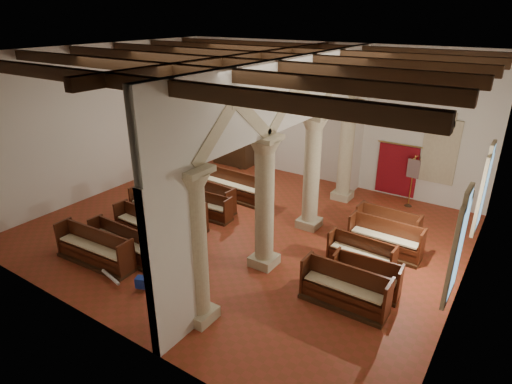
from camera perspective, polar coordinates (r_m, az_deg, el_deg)
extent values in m
plane|color=maroon|center=(15.22, -1.61, -5.04)|extent=(14.00, 14.00, 0.00)
plane|color=#312010|center=(13.48, -1.91, 18.08)|extent=(14.00, 14.00, 0.00)
cube|color=silver|center=(19.11, 8.84, 10.19)|extent=(14.00, 0.02, 6.00)
cube|color=silver|center=(10.12, -21.76, -3.04)|extent=(14.00, 0.02, 6.00)
cube|color=silver|center=(18.86, -19.63, 8.96)|extent=(0.02, 12.00, 6.00)
cube|color=silver|center=(11.74, 27.42, -0.46)|extent=(0.02, 12.00, 6.00)
cube|color=#BDB38D|center=(11.25, -7.51, -15.78)|extent=(0.75, 0.75, 0.30)
cylinder|color=#BDB38D|center=(10.22, -8.03, -7.88)|extent=(0.56, 0.56, 3.30)
cube|color=#BDB38D|center=(13.20, 1.07, -9.06)|extent=(0.75, 0.75, 0.30)
cylinder|color=#BDB38D|center=(12.34, 1.13, -1.97)|extent=(0.56, 0.56, 3.30)
cube|color=#BDB38D|center=(15.49, 7.07, -4.07)|extent=(0.75, 0.75, 0.30)
cylinder|color=#BDB38D|center=(14.76, 7.41, 2.16)|extent=(0.56, 0.56, 3.30)
cube|color=#BDB38D|center=(17.99, 11.42, -0.39)|extent=(0.75, 0.75, 0.30)
cylinder|color=#BDB38D|center=(17.37, 11.88, 5.07)|extent=(0.56, 0.56, 3.30)
cube|color=silver|center=(12.65, 5.00, 13.27)|extent=(0.25, 11.90, 1.93)
cube|color=#306D51|center=(10.70, 25.42, -7.06)|extent=(0.03, 1.00, 2.20)
cube|color=#306D51|center=(14.36, 28.14, -0.04)|extent=(0.03, 1.00, 2.20)
cube|color=#306D51|center=(17.86, 23.33, 4.99)|extent=(1.00, 0.03, 2.20)
cube|color=#311D0F|center=(21.46, -3.05, 6.04)|extent=(2.00, 0.80, 1.80)
cube|color=#311D0F|center=(21.19, -3.10, 8.63)|extent=(2.10, 0.85, 0.20)
cube|color=#361A11|center=(21.19, -1.93, 3.42)|extent=(0.59, 0.59, 0.10)
cube|color=#361A11|center=(21.02, -1.95, 4.73)|extent=(0.29, 0.29, 1.12)
cube|color=#361A11|center=(20.77, -2.10, 6.27)|extent=(0.62, 0.56, 0.20)
cube|color=maroon|center=(18.41, 18.26, 2.78)|extent=(1.60, 0.06, 2.10)
cylinder|color=gold|center=(18.06, 18.68, 6.04)|extent=(1.80, 0.04, 0.04)
cone|color=#311D0F|center=(18.04, 19.61, -1.59)|extent=(0.32, 0.32, 0.11)
cylinder|color=gold|center=(17.67, 20.04, 1.35)|extent=(0.04, 0.04, 2.10)
cylinder|color=gold|center=(17.36, 20.47, 4.31)|extent=(0.10, 0.61, 0.03)
cube|color=navy|center=(17.48, 20.26, 2.93)|extent=(0.48, 0.07, 0.74)
cube|color=navy|center=(12.47, -15.00, -11.53)|extent=(0.37, 0.34, 0.30)
cube|color=navy|center=(14.05, -13.30, -7.16)|extent=(0.34, 0.31, 0.28)
cube|color=navy|center=(14.94, -8.11, -4.77)|extent=(0.33, 0.28, 0.30)
cylinder|color=silver|center=(13.10, -18.82, -10.68)|extent=(0.93, 0.29, 0.09)
cylinder|color=silver|center=(14.29, -16.33, -7.34)|extent=(1.09, 0.56, 0.11)
cube|color=#311D0F|center=(14.20, -20.51, -8.66)|extent=(2.83, 0.88, 0.10)
cube|color=#4E2B10|center=(14.03, -20.84, -7.74)|extent=(2.66, 0.56, 0.47)
cube|color=#4E2B10|center=(14.02, -20.21, -6.44)|extent=(2.64, 0.22, 0.99)
cube|color=#4E2B10|center=(14.98, -23.88, -5.10)|extent=(0.11, 0.63, 0.99)
cube|color=#4E2B10|center=(12.97, -17.12, -8.52)|extent=(0.11, 0.63, 0.99)
cube|color=#F6E7B6|center=(13.91, -21.00, -6.82)|extent=(2.55, 0.52, 0.05)
cube|color=#311D0F|center=(14.34, -17.27, -7.88)|extent=(2.61, 0.71, 0.09)
cube|color=#4C1A10|center=(14.19, -17.54, -7.06)|extent=(2.45, 0.43, 0.42)
cube|color=#4C1A10|center=(14.19, -16.98, -5.89)|extent=(2.45, 0.12, 0.90)
cube|color=#4C1A10|center=(15.03, -20.55, -4.70)|extent=(0.08, 0.57, 0.90)
cube|color=#4C1A10|center=(13.24, -13.90, -7.72)|extent=(0.08, 0.57, 0.90)
cube|color=#F6E7B6|center=(14.07, -17.65, -6.22)|extent=(2.36, 0.39, 0.05)
cube|color=#311D0F|center=(14.98, -14.06, -6.08)|extent=(2.85, 0.84, 0.10)
cube|color=#44140E|center=(14.82, -14.31, -5.22)|extent=(2.69, 0.53, 0.45)
cube|color=#44140E|center=(14.84, -13.75, -4.02)|extent=(2.67, 0.20, 0.96)
cube|color=#44140E|center=(15.71, -17.64, -2.90)|extent=(0.10, 0.61, 0.96)
cube|color=#44140E|center=(13.85, -10.29, -5.77)|extent=(0.10, 0.61, 0.96)
cube|color=#F6E7B6|center=(14.71, -14.40, -4.35)|extent=(2.58, 0.48, 0.05)
cube|color=#311D0F|center=(15.95, -11.65, -3.96)|extent=(3.30, 0.74, 0.11)
cube|color=#4E2510|center=(15.79, -11.87, -3.09)|extent=(3.15, 0.43, 0.48)
cube|color=#4E2510|center=(15.83, -11.33, -1.91)|extent=(3.15, 0.08, 1.01)
cube|color=#4E2510|center=(16.83, -15.67, -0.79)|extent=(0.07, 0.64, 1.01)
cube|color=#4E2510|center=(14.71, -7.27, -3.63)|extent=(0.07, 0.64, 1.01)
cube|color=#F6E7B6|center=(15.67, -11.95, -2.22)|extent=(3.02, 0.38, 0.05)
cube|color=#311D0F|center=(16.42, -7.70, -2.88)|extent=(2.85, 0.78, 0.09)
cube|color=#541712|center=(16.28, -7.85, -2.15)|extent=(2.69, 0.50, 0.41)
cube|color=#541712|center=(16.33, -7.42, -1.17)|extent=(2.67, 0.21, 0.86)
cube|color=#541712|center=(17.10, -11.24, -0.28)|extent=(0.09, 0.55, 0.86)
cube|color=#541712|center=(15.42, -3.87, -2.52)|extent=(0.09, 0.55, 0.86)
cube|color=#F6E7B6|center=(16.18, -7.90, -1.42)|extent=(2.58, 0.46, 0.05)
cube|color=#311D0F|center=(16.97, -6.88, -1.92)|extent=(2.82, 0.91, 0.10)
cube|color=#4C2810|center=(16.82, -7.03, -1.11)|extent=(2.65, 0.59, 0.46)
cube|color=#4C2810|center=(16.88, -6.56, -0.04)|extent=(2.63, 0.25, 0.97)
cube|color=#4C2810|center=(17.62, -10.29, 0.74)|extent=(0.11, 0.62, 0.97)
cube|color=#4C2810|center=(15.98, -3.20, -1.29)|extent=(0.11, 0.62, 0.97)
cube|color=#F6E7B6|center=(16.71, -7.08, -0.31)|extent=(2.54, 0.54, 0.05)
cube|color=#311D0F|center=(17.80, -3.41, -0.55)|extent=(3.24, 0.90, 0.11)
cube|color=#47220F|center=(17.64, -3.54, 0.27)|extent=(3.07, 0.57, 0.48)
cube|color=#47220F|center=(17.72, -3.08, 1.33)|extent=(3.05, 0.22, 1.02)
cube|color=#47220F|center=(18.52, -7.30, 2.15)|extent=(0.11, 0.65, 1.02)
cube|color=#47220F|center=(16.76, 0.89, 0.06)|extent=(0.11, 0.65, 1.02)
cube|color=#F6E7B6|center=(17.54, -3.56, 1.08)|extent=(2.95, 0.53, 0.05)
cube|color=#311D0F|center=(11.85, 11.52, -14.39)|extent=(2.31, 0.76, 0.11)
cube|color=#4E1710|center=(11.63, 11.53, -13.37)|extent=(2.16, 0.43, 0.48)
cube|color=#4E1710|center=(11.67, 12.11, -11.68)|extent=(2.16, 0.08, 1.02)
cube|color=#4E1710|center=(11.89, 6.74, -10.55)|extent=(0.08, 0.64, 1.02)
cube|color=#4E1710|center=(11.28, 17.16, -13.65)|extent=(0.08, 0.64, 1.02)
cube|color=#F6E7B6|center=(11.48, 11.64, -12.29)|extent=(2.07, 0.39, 0.05)
cube|color=#311D0F|center=(12.50, 14.27, -12.50)|extent=(1.88, 0.79, 0.10)
cube|color=#441E0E|center=(12.31, 14.31, -11.61)|extent=(1.71, 0.50, 0.43)
cube|color=#441E0E|center=(12.36, 14.78, -10.19)|extent=(1.69, 0.18, 0.91)
cube|color=#441E0E|center=(12.48, 10.69, -9.44)|extent=(0.11, 0.58, 0.91)
cube|color=#441E0E|center=(12.06, 18.54, -11.62)|extent=(0.11, 0.58, 0.91)
cube|color=#F6E7B6|center=(12.18, 14.42, -10.68)|extent=(1.64, 0.45, 0.05)
cube|color=#311D0F|center=(13.48, 13.63, -9.58)|extent=(2.04, 0.73, 0.09)
cube|color=#4D1F10|center=(13.31, 13.67, -8.74)|extent=(1.88, 0.45, 0.42)
cube|color=#4D1F10|center=(13.36, 14.09, -7.47)|extent=(1.87, 0.14, 0.89)
cube|color=#4D1F10|center=(13.53, 9.99, -6.68)|extent=(0.09, 0.56, 0.89)
cube|color=#4D1F10|center=(13.02, 17.91, -8.82)|extent=(0.09, 0.56, 0.89)
cube|color=#F6E7B6|center=(13.19, 13.76, -7.88)|extent=(1.81, 0.41, 0.05)
cube|color=#311D0F|center=(14.39, 16.59, -7.65)|extent=(2.30, 0.77, 0.11)
cube|color=#4B1610|center=(14.20, 16.66, -6.73)|extent=(2.15, 0.45, 0.48)
cube|color=#4B1610|center=(14.28, 17.09, -5.38)|extent=(2.14, 0.09, 1.01)
cube|color=#4B1610|center=(14.42, 12.68, -4.59)|extent=(0.08, 0.64, 1.01)
cube|color=#4B1610|center=(13.93, 21.23, -6.74)|extent=(0.08, 0.64, 1.01)
cube|color=#F6E7B6|center=(14.07, 16.78, -5.79)|extent=(2.06, 0.40, 0.05)
cube|color=#311D0F|center=(15.08, 16.86, -6.17)|extent=(2.06, 0.82, 0.11)
cube|color=#4A1F0F|center=(14.90, 16.92, -5.25)|extent=(1.91, 0.48, 0.49)
cube|color=#4A1F0F|center=(14.99, 17.34, -3.93)|extent=(1.90, 0.12, 1.04)
cube|color=#4A1F0F|center=(15.09, 13.58, -3.31)|extent=(0.09, 0.66, 1.04)
cube|color=#4A1F0F|center=(14.65, 20.81, -5.08)|extent=(0.09, 0.66, 1.04)
cube|color=#F6E7B6|center=(14.77, 17.05, -4.31)|extent=(1.83, 0.44, 0.05)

